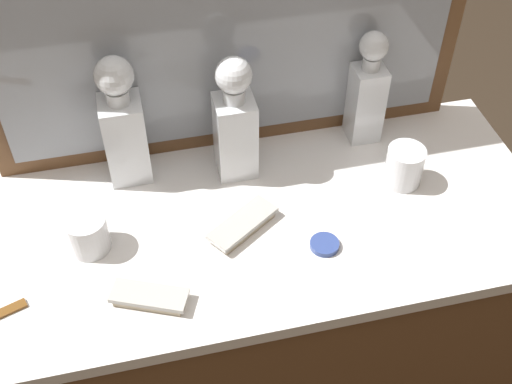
# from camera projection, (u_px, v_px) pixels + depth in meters

# --- Properties ---
(dresser) EXTENTS (1.26, 0.56, 0.82)m
(dresser) POSITION_uv_depth(u_px,v_px,m) (256.00, 325.00, 1.69)
(dresser) COLOR brown
(dresser) RESTS_ON ground_plane
(dresser_mirror) EXTENTS (1.06, 0.03, 0.74)m
(dresser_mirror) POSITION_uv_depth(u_px,v_px,m) (226.00, 0.00, 1.32)
(dresser_mirror) COLOR brown
(dresser_mirror) RESTS_ON dresser
(crystal_decanter_far_right) EXTENTS (0.09, 0.09, 0.30)m
(crystal_decanter_far_right) POSITION_uv_depth(u_px,v_px,m) (235.00, 128.00, 1.43)
(crystal_decanter_far_right) COLOR white
(crystal_decanter_far_right) RESTS_ON dresser
(crystal_decanter_front) EXTENTS (0.09, 0.09, 0.31)m
(crystal_decanter_front) POSITION_uv_depth(u_px,v_px,m) (124.00, 131.00, 1.41)
(crystal_decanter_front) COLOR white
(crystal_decanter_front) RESTS_ON dresser
(crystal_decanter_rear) EXTENTS (0.07, 0.07, 0.28)m
(crystal_decanter_rear) POSITION_uv_depth(u_px,v_px,m) (366.00, 97.00, 1.52)
(crystal_decanter_rear) COLOR white
(crystal_decanter_rear) RESTS_ON dresser
(crystal_tumbler_right) EXTENTS (0.08, 0.08, 0.08)m
(crystal_tumbler_right) POSITION_uv_depth(u_px,v_px,m) (88.00, 236.00, 1.32)
(crystal_tumbler_right) COLOR white
(crystal_tumbler_right) RESTS_ON dresser
(crystal_tumbler_front) EXTENTS (0.08, 0.08, 0.09)m
(crystal_tumbler_front) POSITION_uv_depth(u_px,v_px,m) (404.00, 168.00, 1.45)
(crystal_tumbler_front) COLOR white
(crystal_tumbler_front) RESTS_ON dresser
(silver_brush_front) EXTENTS (0.17, 0.14, 0.02)m
(silver_brush_front) POSITION_uv_depth(u_px,v_px,m) (243.00, 225.00, 1.37)
(silver_brush_front) COLOR #B7A88C
(silver_brush_front) RESTS_ON dresser
(silver_brush_rear) EXTENTS (0.15, 0.11, 0.02)m
(silver_brush_rear) POSITION_uv_depth(u_px,v_px,m) (150.00, 297.00, 1.25)
(silver_brush_rear) COLOR #B7A88C
(silver_brush_rear) RESTS_ON dresser
(porcelain_dish) EXTENTS (0.06, 0.06, 0.01)m
(porcelain_dish) POSITION_uv_depth(u_px,v_px,m) (325.00, 245.00, 1.35)
(porcelain_dish) COLOR #33478C
(porcelain_dish) RESTS_ON dresser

